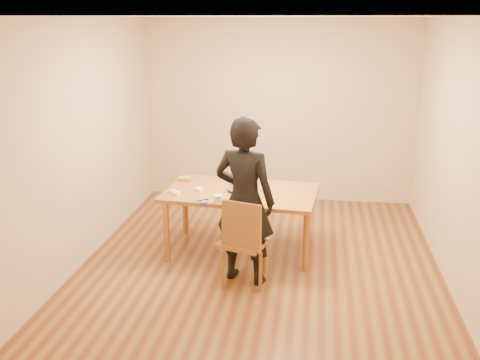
# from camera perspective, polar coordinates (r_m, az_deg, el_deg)

# --- Properties ---
(room_shell) EXTENTS (4.00, 4.50, 2.70)m
(room_shell) POSITION_cam_1_polar(r_m,az_deg,el_deg) (6.16, 2.77, 4.38)
(room_shell) COLOR #612F18
(room_shell) RESTS_ON ground
(dining_table) EXTENTS (1.82, 1.17, 0.04)m
(dining_table) POSITION_cam_1_polar(r_m,az_deg,el_deg) (6.24, 0.07, -1.36)
(dining_table) COLOR brown
(dining_table) RESTS_ON floor
(dining_chair) EXTENTS (0.57, 0.57, 0.04)m
(dining_chair) POSITION_cam_1_polar(r_m,az_deg,el_deg) (5.60, 0.43, -6.62)
(dining_chair) COLOR brown
(dining_chair) RESTS_ON floor
(cake_plate) EXTENTS (0.26, 0.26, 0.02)m
(cake_plate) POSITION_cam_1_polar(r_m,az_deg,el_deg) (6.23, -0.14, -1.09)
(cake_plate) COLOR red
(cake_plate) RESTS_ON dining_table
(cake) EXTENTS (0.24, 0.24, 0.08)m
(cake) POSITION_cam_1_polar(r_m,az_deg,el_deg) (6.21, -0.14, -0.67)
(cake) COLOR white
(cake) RESTS_ON cake_plate
(frosting_dome) EXTENTS (0.24, 0.24, 0.03)m
(frosting_dome) POSITION_cam_1_polar(r_m,az_deg,el_deg) (6.20, -0.14, -0.21)
(frosting_dome) COLOR white
(frosting_dome) RESTS_ON cake
(frosting_tub) EXTENTS (0.10, 0.10, 0.09)m
(frosting_tub) POSITION_cam_1_polar(r_m,az_deg,el_deg) (5.83, -2.34, -2.02)
(frosting_tub) COLOR white
(frosting_tub) RESTS_ON dining_table
(frosting_lid) EXTENTS (0.09, 0.09, 0.01)m
(frosting_lid) POSITION_cam_1_polar(r_m,az_deg,el_deg) (5.85, -3.88, -2.40)
(frosting_lid) COLOR #1C29B9
(frosting_lid) RESTS_ON dining_table
(frosting_dollop) EXTENTS (0.04, 0.04, 0.02)m
(frosting_dollop) POSITION_cam_1_polar(r_m,az_deg,el_deg) (5.84, -3.89, -2.28)
(frosting_dollop) COLOR white
(frosting_dollop) RESTS_ON frosting_lid
(ramekin_green) EXTENTS (0.08, 0.08, 0.04)m
(ramekin_green) POSITION_cam_1_polar(r_m,az_deg,el_deg) (6.13, -6.75, -1.43)
(ramekin_green) COLOR white
(ramekin_green) RESTS_ON dining_table
(ramekin_yellow) EXTENTS (0.09, 0.09, 0.04)m
(ramekin_yellow) POSITION_cam_1_polar(r_m,az_deg,el_deg) (6.23, -4.35, -1.03)
(ramekin_yellow) COLOR white
(ramekin_yellow) RESTS_ON dining_table
(ramekin_multi) EXTENTS (0.08, 0.08, 0.04)m
(ramekin_multi) POSITION_cam_1_polar(r_m,az_deg,el_deg) (6.20, -7.21, -1.23)
(ramekin_multi) COLOR white
(ramekin_multi) RESTS_ON dining_table
(candy_box_pink) EXTENTS (0.15, 0.09, 0.02)m
(candy_box_pink) POSITION_cam_1_polar(r_m,az_deg,el_deg) (6.65, -5.88, 0.01)
(candy_box_pink) COLOR #BF2D91
(candy_box_pink) RESTS_ON dining_table
(candy_box_green) EXTENTS (0.15, 0.09, 0.02)m
(candy_box_green) POSITION_cam_1_polar(r_m,az_deg,el_deg) (6.65, -5.92, 0.21)
(candy_box_green) COLOR green
(candy_box_green) RESTS_ON candy_box_pink
(spatula) EXTENTS (0.12, 0.10, 0.01)m
(spatula) POSITION_cam_1_polar(r_m,az_deg,el_deg) (5.92, -4.06, -2.16)
(spatula) COLOR black
(spatula) RESTS_ON dining_table
(person) EXTENTS (0.74, 0.58, 1.78)m
(person) POSITION_cam_1_polar(r_m,az_deg,el_deg) (5.48, 0.50, -2.24)
(person) COLOR black
(person) RESTS_ON floor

